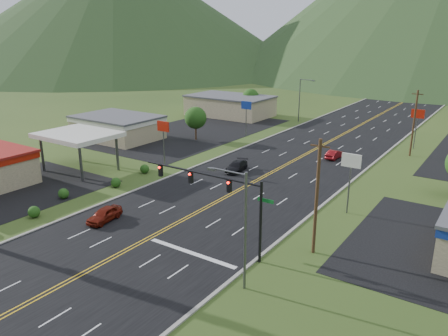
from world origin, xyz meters
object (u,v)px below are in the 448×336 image
Objects in this scene: gas_canopy at (78,136)px; car_red_far at (334,155)px; traffic_signal at (219,192)px; streetlight_west at (301,97)px; streetlight_east at (241,223)px; car_dark_mid at (237,167)px; car_red_near at (104,215)px.

gas_canopy reaches higher than car_red_far.
streetlight_west is at bearing 107.97° from traffic_signal.
streetlight_east is 0.90× the size of gas_canopy.
streetlight_west is at bearing 77.87° from gas_canopy.
traffic_signal is 29.59m from gas_canopy.
car_dark_mid is at bearing 123.17° from streetlight_east.
gas_canopy is (-33.18, 12.00, -0.31)m from streetlight_east.
car_red_near is 0.90× the size of car_dark_mid.
streetlight_east is at bearing -65.41° from car_dark_mid.
streetlight_east reaches higher than car_red_near.
traffic_signal is 3.33× the size of car_red_far.
traffic_signal is 1.31× the size of gas_canopy.
car_dark_mid is at bearing -78.46° from streetlight_west.
gas_canopy is 2.45× the size of car_red_near.
streetlight_west reaches higher than car_red_near.
car_dark_mid is at bearing 77.02° from car_red_near.
traffic_signal is 22.83m from car_dark_mid.
streetlight_west is at bearing 92.95° from car_dark_mid.
traffic_signal is at bearing -0.19° from car_red_near.
gas_canopy is at bearing 160.12° from streetlight_east.
streetlight_east is at bearing -69.14° from streetlight_west.
car_dark_mid reaches higher than car_red_far.
streetlight_west is 37.43m from car_dark_mid.
streetlight_east is 2.21× the size of car_red_near.
streetlight_east is at bearing -19.88° from gas_canopy.
streetlight_west is (-22.86, 60.00, 0.00)m from streetlight_east.
gas_canopy is 36.64m from car_red_far.
streetlight_east reaches higher than traffic_signal.
car_dark_mid is (-10.73, 19.60, -4.67)m from traffic_signal.
streetlight_east is (4.70, -4.00, -0.15)m from traffic_signal.
streetlight_east is 28.55m from car_dark_mid.
streetlight_east is at bearing -15.16° from car_red_near.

